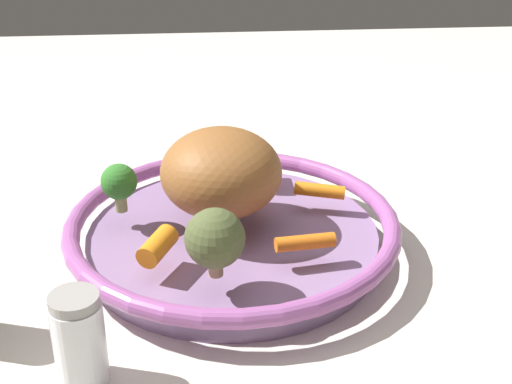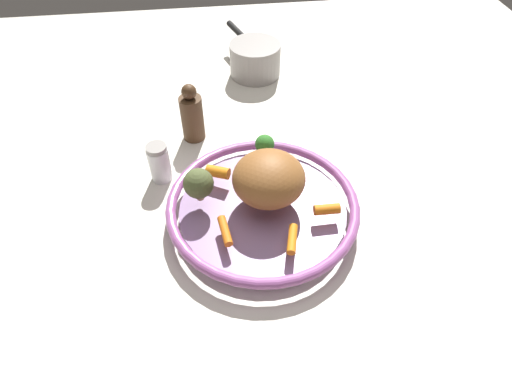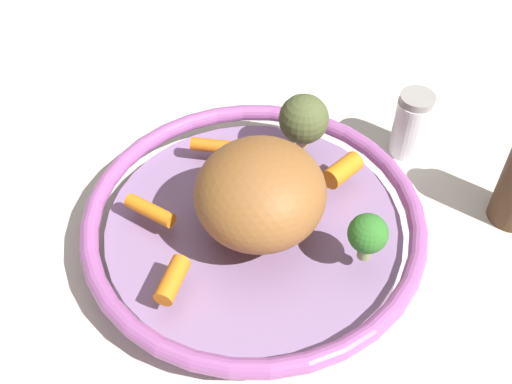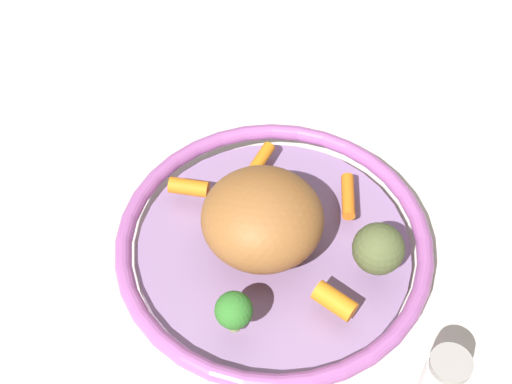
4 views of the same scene
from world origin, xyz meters
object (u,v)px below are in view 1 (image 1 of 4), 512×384
Objects in this scene: roast_chicken_piece at (221,172)px; salt_shaker at (79,340)px; baby_carrot_back at (305,242)px; broccoli_floret_small at (119,183)px; baby_carrot_near_rim at (264,164)px; baby_carrot_center at (320,190)px; baby_carrot_left at (158,246)px; broccoli_floret_large at (215,239)px; serving_bowl at (233,233)px.

salt_shaker is (0.12, 0.20, -0.05)m from roast_chicken_piece.
baby_carrot_back is 0.20m from broccoli_floret_small.
baby_carrot_near_rim reaches higher than baby_carrot_back.
baby_carrot_center is 0.66× the size of salt_shaker.
baby_carrot_center is 1.25× the size of baby_carrot_left.
broccoli_floret_large is (0.09, 0.04, 0.03)m from baby_carrot_back.
baby_carrot_left is (0.14, 0.00, 0.00)m from baby_carrot_back.
broccoli_floret_small is at bearing -26.94° from baby_carrot_back.
baby_carrot_near_rim is 0.18m from baby_carrot_back.
roast_chicken_piece is 0.24m from salt_shaker.
baby_carrot_center is (-0.11, -0.02, -0.04)m from roast_chicken_piece.
broccoli_floret_large is 0.78× the size of salt_shaker.
salt_shaker reaches higher than baby_carrot_left.
serving_bowl is 7.80× the size of baby_carrot_near_rim.
roast_chicken_piece is at bearing -121.31° from salt_shaker.
baby_carrot_near_rim is 0.18m from broccoli_floret_small.
broccoli_floret_large is at bearing 73.79° from baby_carrot_near_rim.
serving_bowl is 0.07m from roast_chicken_piece.
baby_carrot_left reaches higher than serving_bowl.
broccoli_floret_large is at bearing 23.77° from baby_carrot_back.
baby_carrot_left is 0.68× the size of broccoli_floret_large.
baby_carrot_near_rim is (0.05, -0.07, 0.00)m from baby_carrot_center.
serving_bowl is 2.72× the size of roast_chicken_piece.
salt_shaker is at bearing 34.84° from broccoli_floret_large.
roast_chicken_piece is (0.01, -0.01, 0.07)m from serving_bowl.
roast_chicken_piece is 2.93× the size of baby_carrot_left.
baby_carrot_center is 0.19m from broccoli_floret_large.
broccoli_floret_large reaches higher than baby_carrot_near_rim.
baby_carrot_back is 0.69× the size of salt_shaker.
baby_carrot_center is 0.20m from baby_carrot_left.
baby_carrot_back is (0.03, 0.11, -0.00)m from baby_carrot_center.
baby_carrot_back is (-0.06, 0.07, 0.03)m from serving_bowl.
baby_carrot_near_rim is at bearing -119.19° from roast_chicken_piece.
broccoli_floret_large is at bearing 146.10° from baby_carrot_left.
baby_carrot_center is 0.09m from baby_carrot_near_rim.
baby_carrot_center is at bearing -160.15° from serving_bowl.
baby_carrot_left is at bearing 45.61° from serving_bowl.
roast_chicken_piece is 0.11m from baby_carrot_near_rim.
baby_carrot_left is 0.10m from broccoli_floret_small.
serving_bowl is at bearing -134.39° from baby_carrot_left.
baby_carrot_back is at bearing 153.06° from broccoli_floret_small.
salt_shaker is (0.06, 0.11, -0.02)m from baby_carrot_left.
baby_carrot_left is at bearing -33.90° from broccoli_floret_large.
broccoli_floret_small is (0.10, -0.01, -0.01)m from roast_chicken_piece.
broccoli_floret_large is (-0.05, 0.04, 0.03)m from baby_carrot_left.
salt_shaker is (0.17, 0.29, -0.01)m from baby_carrot_near_rim.
baby_carrot_left is (0.07, 0.07, 0.03)m from serving_bowl.
baby_carrot_near_rim is 0.69× the size of broccoli_floret_large.
baby_carrot_left is 0.84× the size of broccoli_floret_small.
baby_carrot_left is at bearing 32.84° from baby_carrot_center.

